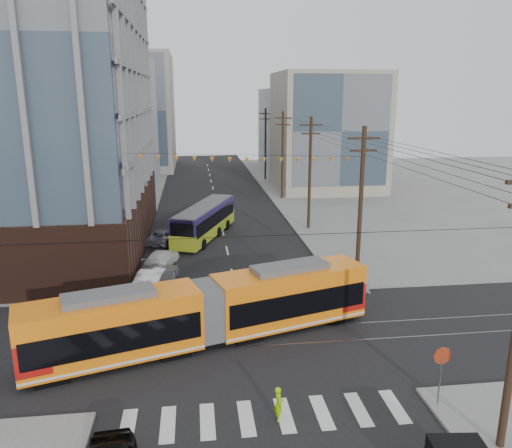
% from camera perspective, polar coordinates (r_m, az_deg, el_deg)
% --- Properties ---
extents(ground, '(160.00, 160.00, 0.00)m').
position_cam_1_polar(ground, '(24.65, 0.04, -17.13)').
color(ground, slate).
extents(bg_bldg_nw_near, '(18.00, 16.00, 18.00)m').
position_cam_1_polar(bg_bldg_nw_near, '(74.33, -18.64, 10.75)').
color(bg_bldg_nw_near, '#8C99A5').
rests_on(bg_bldg_nw_near, ground).
extents(bg_bldg_ne_near, '(14.00, 14.00, 16.00)m').
position_cam_1_polar(bg_bldg_ne_near, '(71.47, 8.10, 10.42)').
color(bg_bldg_ne_near, gray).
rests_on(bg_bldg_ne_near, ground).
extents(bg_bldg_nw_far, '(16.00, 18.00, 20.00)m').
position_cam_1_polar(bg_bldg_nw_far, '(93.56, -14.48, 12.28)').
color(bg_bldg_nw_far, gray).
rests_on(bg_bldg_nw_far, ground).
extents(bg_bldg_ne_far, '(16.00, 16.00, 14.00)m').
position_cam_1_polar(bg_bldg_ne_far, '(91.38, 6.00, 10.72)').
color(bg_bldg_ne_far, '#8C99A5').
rests_on(bg_bldg_ne_far, ground).
extents(utility_pole_far, '(0.30, 0.30, 11.00)m').
position_cam_1_polar(utility_pole_far, '(77.98, 1.09, 9.05)').
color(utility_pole_far, black).
rests_on(utility_pole_far, ground).
extents(streetcar, '(18.57, 8.04, 3.59)m').
position_cam_1_polar(streetcar, '(26.99, -5.61, -9.94)').
color(streetcar, orange).
rests_on(streetcar, ground).
extents(city_bus, '(6.27, 11.22, 3.15)m').
position_cam_1_polar(city_bus, '(46.70, -5.89, 0.36)').
color(city_bus, '#211546').
rests_on(city_bus, ground).
extents(parked_car_silver, '(2.99, 5.22, 1.63)m').
position_cam_1_polar(parked_car_silver, '(35.07, -11.34, -6.00)').
color(parked_car_silver, silver).
rests_on(parked_car_silver, ground).
extents(parked_car_white, '(2.94, 4.70, 1.27)m').
position_cam_1_polar(parked_car_white, '(39.58, -10.75, -3.85)').
color(parked_car_white, silver).
rests_on(parked_car_white, ground).
extents(parked_car_grey, '(3.19, 4.94, 1.27)m').
position_cam_1_polar(parked_car_grey, '(45.69, -10.60, -1.35)').
color(parked_car_grey, slate).
rests_on(parked_car_grey, ground).
extents(pedestrian, '(0.38, 0.56, 1.49)m').
position_cam_1_polar(pedestrian, '(21.62, 2.61, -19.82)').
color(pedestrian, '#92D901').
rests_on(pedestrian, ground).
extents(stop_sign, '(0.86, 0.86, 2.65)m').
position_cam_1_polar(stop_sign, '(23.31, 20.27, -16.35)').
color(stop_sign, '#992C13').
rests_on(stop_sign, ground).
extents(jersey_barrier, '(1.20, 3.60, 0.71)m').
position_cam_1_polar(jersey_barrier, '(35.83, 11.16, -6.33)').
color(jersey_barrier, '#5B5B65').
rests_on(jersey_barrier, ground).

